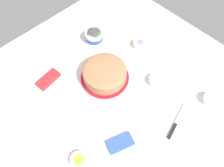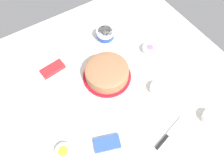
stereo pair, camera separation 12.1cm
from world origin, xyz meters
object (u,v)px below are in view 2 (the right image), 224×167
Objects in this scene: sprinkle_bowl_yellow at (64,152)px; candy_box_upper at (53,69)px; frosted_cake at (107,73)px; sprinkle_bowl_rainbow at (157,88)px; sprinkle_bowl_pink at (150,49)px; spreading_knife at (168,135)px; sprinkle_bowl_green at (210,118)px; candy_box_lower at (107,143)px; frosting_tub at (105,35)px.

sprinkle_bowl_yellow is 0.52m from candy_box_upper.
frosted_cake is 0.31m from sprinkle_bowl_rainbow.
frosted_cake is at bearing 129.85° from sprinkle_bowl_rainbow.
spreading_knife is at bearing -118.04° from sprinkle_bowl_pink.
sprinkle_bowl_green reaches higher than candy_box_upper.
sprinkle_bowl_yellow is at bearing 178.67° from candy_box_lower.
frosted_cake is 0.34m from sprinkle_bowl_pink.
sprinkle_bowl_rainbow is (-0.14, -0.26, 0.00)m from sprinkle_bowl_pink.
frosted_cake is 2.45× the size of frosting_tub.
frosting_tub is 0.42m from candy_box_upper.
candy_box_upper is at bearing 127.66° from sprinkle_bowl_green.
frosted_cake is at bearing -176.38° from sprinkle_bowl_pink.
spreading_knife is 2.77× the size of sprinkle_bowl_yellow.
sprinkle_bowl_green is at bearing -91.91° from sprinkle_bowl_pink.
sprinkle_bowl_green is 0.55m from sprinkle_bowl_pink.
candy_box_lower is (-0.22, -0.35, -0.04)m from frosted_cake.
sprinkle_bowl_pink is at bearing -25.24° from candy_box_upper.
sprinkle_bowl_rainbow is (0.20, -0.24, -0.02)m from frosted_cake.
sprinkle_bowl_rainbow is 0.65m from candy_box_upper.
sprinkle_bowl_rainbow is (-0.13, 0.29, -0.00)m from sprinkle_bowl_green.
sprinkle_bowl_pink is (0.27, 0.50, 0.02)m from spreading_knife.
spreading_knife is 2.49× the size of sprinkle_bowl_pink.
sprinkle_bowl_green is (0.25, -0.05, 0.02)m from spreading_knife.
frosted_cake is 1.98× the size of candy_box_upper.
sprinkle_bowl_pink is at bearing 20.69° from sprinkle_bowl_yellow.
sprinkle_bowl_yellow is (-0.74, 0.26, -0.00)m from sprinkle_bowl_green.
frosting_tub reaches higher than sprinkle_bowl_yellow.
frosting_tub is at bearing 83.84° from spreading_knife.
candy_box_upper is (-0.26, 0.22, -0.03)m from frosted_cake.
frosting_tub reaches higher than candy_box_lower.
candy_box_lower is (0.21, -0.08, -0.01)m from sprinkle_bowl_yellow.
frosted_cake is 3.32× the size of sprinkle_bowl_rainbow.
sprinkle_bowl_green is at bearing -19.57° from sprinkle_bowl_yellow.
frosted_cake is 0.41m from candy_box_lower.
candy_box_lower is at bearing -120.99° from frosting_tub.
frosted_cake is at bearing 78.05° from candy_box_lower.
frosting_tub is 0.82m from sprinkle_bowl_green.
spreading_knife is at bearing -5.10° from candy_box_lower.
sprinkle_bowl_green is 0.79m from sprinkle_bowl_yellow.
candy_box_lower is at bearing -92.26° from candy_box_upper.
frosting_tub is at bearing 94.85° from sprinkle_bowl_rainbow.
frosted_cake reaches higher than sprinkle_bowl_yellow.
sprinkle_bowl_rainbow is at bearing 2.68° from sprinkle_bowl_yellow.
spreading_knife is 1.58× the size of candy_box_upper.
spreading_knife is 0.78m from candy_box_upper.
frosting_tub reaches higher than sprinkle_bowl_green.
sprinkle_bowl_yellow is 0.96× the size of sprinkle_bowl_rainbow.
sprinkle_bowl_green is 0.97× the size of sprinkle_bowl_rainbow.
frosting_tub is 0.51m from sprinkle_bowl_rainbow.
sprinkle_bowl_rainbow is (0.62, 0.03, 0.00)m from sprinkle_bowl_yellow.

